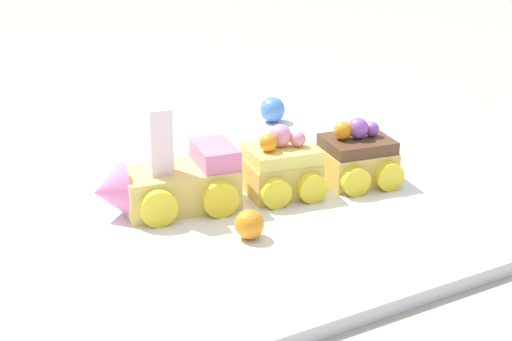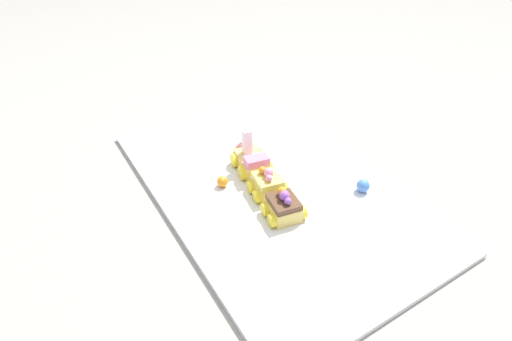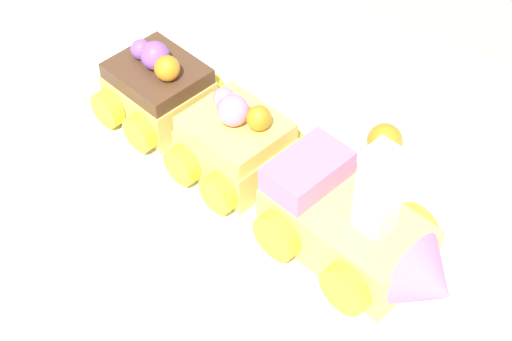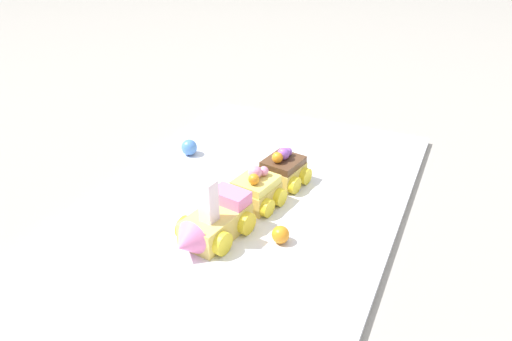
{
  "view_description": "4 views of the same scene",
  "coord_description": "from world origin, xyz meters",
  "views": [
    {
      "loc": [
        0.36,
        0.64,
        0.33
      ],
      "look_at": [
        -0.01,
        0.01,
        0.04
      ],
      "focal_mm": 60.0,
      "sensor_mm": 36.0,
      "label": 1
    },
    {
      "loc": [
        -0.59,
        0.39,
        0.55
      ],
      "look_at": [
        -0.0,
        0.03,
        0.06
      ],
      "focal_mm": 28.0,
      "sensor_mm": 36.0,
      "label": 2
    },
    {
      "loc": [
        0.22,
        -0.3,
        0.43
      ],
      "look_at": [
        0.02,
        -0.03,
        0.07
      ],
      "focal_mm": 60.0,
      "sensor_mm": 36.0,
      "label": 3
    },
    {
      "loc": [
        0.56,
        0.29,
        0.43
      ],
      "look_at": [
        -0.03,
        0.01,
        0.07
      ],
      "focal_mm": 35.0,
      "sensor_mm": 36.0,
      "label": 4
    }
  ],
  "objects": [
    {
      "name": "cake_train_locomotive",
      "position": [
        0.08,
        -0.0,
        0.04
      ],
      "size": [
        0.13,
        0.09,
        0.1
      ],
      "rotation": [
        0.0,
        0.0,
        -0.17
      ],
      "color": "#EACC66",
      "rests_on": "display_board"
    },
    {
      "name": "cake_car_chocolate",
      "position": [
        -0.11,
        0.03,
        0.03
      ],
      "size": [
        0.07,
        0.08,
        0.06
      ],
      "rotation": [
        0.0,
        0.0,
        -0.17
      ],
      "color": "#EACC66",
      "rests_on": "display_board"
    },
    {
      "name": "ground_plane",
      "position": [
        0.0,
        0.0,
        0.0
      ],
      "size": [
        10.0,
        10.0,
        0.0
      ],
      "primitive_type": "plane",
      "color": "gray"
    },
    {
      "name": "cake_car_lemon",
      "position": [
        -0.03,
        0.02,
        0.04
      ],
      "size": [
        0.07,
        0.08,
        0.07
      ],
      "rotation": [
        0.0,
        0.0,
        -0.17
      ],
      "color": "#EACC66",
      "rests_on": "display_board"
    },
    {
      "name": "display_board",
      "position": [
        0.0,
        0.0,
        0.01
      ],
      "size": [
        0.77,
        0.46,
        0.01
      ],
      "primitive_type": "cube",
      "color": "white",
      "rests_on": "ground_plane"
    },
    {
      "name": "gumball_orange",
      "position": [
        0.04,
        0.09,
        0.02
      ],
      "size": [
        0.02,
        0.02,
        0.02
      ],
      "primitive_type": "sphere",
      "color": "orange",
      "rests_on": "display_board"
    }
  ]
}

